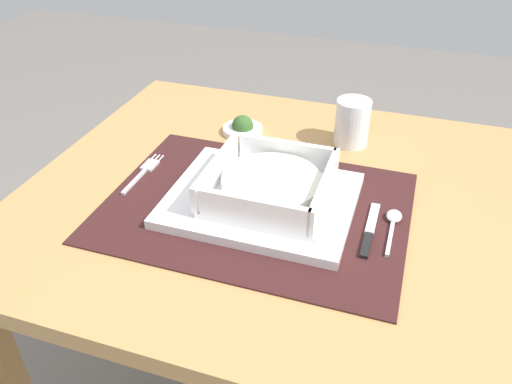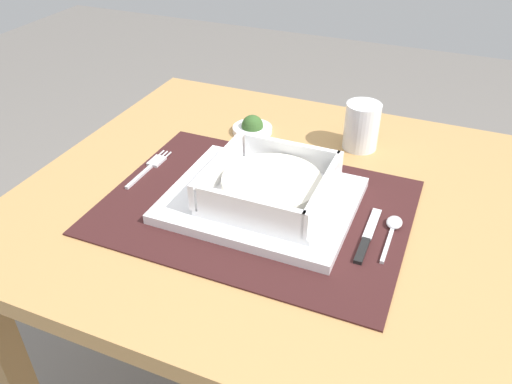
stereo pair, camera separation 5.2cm
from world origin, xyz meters
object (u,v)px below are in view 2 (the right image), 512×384
Objects in this scene: dining_table at (279,242)px; spoon at (393,227)px; drinking_glass at (361,128)px; fork at (151,166)px; porridge_bowl at (269,186)px; butter_knife at (367,238)px; condiment_saucer at (252,128)px.

spoon is at bearing -9.16° from dining_table.
spoon reaches higher than dining_table.
fork is at bearing -145.80° from drinking_glass.
fork reaches higher than dining_table.
spoon is at bearing -65.54° from drinking_glass.
butter_knife is (0.17, -0.03, -0.03)m from porridge_bowl.
drinking_glass reaches higher than fork.
dining_table is at bearing 84.31° from porridge_bowl.
dining_table is at bearing 3.46° from fork.
porridge_bowl is 1.39× the size of fork.
condiment_saucer reaches higher than dining_table.
porridge_bowl is 2.08× the size of drinking_glass.
drinking_glass is at bearing 105.34° from butter_knife.
porridge_bowl is at bearing -60.90° from condiment_saucer.
fork is (-0.24, -0.02, 0.11)m from dining_table.
fork is at bearing -119.89° from condiment_saucer.
porridge_bowl is 1.69× the size of spoon.
fork is at bearing -175.84° from dining_table.
spoon is 1.23× the size of drinking_glass.
drinking_glass is (0.09, 0.25, 0.00)m from porridge_bowl.
porridge_bowl reaches higher than dining_table.
condiment_saucer reaches higher than butter_knife.
spoon is 1.38× the size of condiment_saucer.
condiment_saucer is at bearing 119.10° from porridge_bowl.
butter_knife is at bearing -23.42° from dining_table.
drinking_glass is (-0.08, 0.28, 0.04)m from butter_knife.
porridge_bowl is 0.26m from condiment_saucer.
spoon is 0.38m from condiment_saucer.
condiment_saucer is at bearing -173.41° from drinking_glass.
porridge_bowl reaches higher than butter_knife.
butter_knife is 0.38m from condiment_saucer.
butter_knife is 0.29m from drinking_glass.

